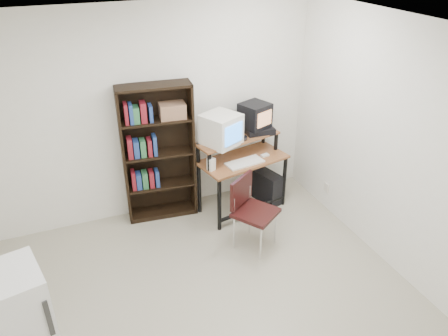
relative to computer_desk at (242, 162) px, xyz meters
name	(u,v)px	position (x,y,z in m)	size (l,w,h in m)	color
floor	(218,311)	(-0.96, -1.57, -0.68)	(4.00, 4.00, 0.01)	#B7B097
ceiling	(215,37)	(-0.96, -1.57, 1.92)	(4.00, 4.00, 0.01)	white
back_wall	(155,115)	(-0.96, 0.43, 0.62)	(4.00, 0.01, 2.60)	white
right_wall	(406,156)	(1.04, -1.57, 0.62)	(0.01, 4.00, 2.60)	white
computer_desk	(242,162)	(0.00, 0.00, 0.00)	(1.18, 0.76, 0.98)	#955930
crt_monitor	(221,130)	(-0.27, 0.03, 0.48)	(0.53, 0.53, 0.38)	white
vcr	(259,130)	(0.29, 0.14, 0.33)	(0.36, 0.26, 0.08)	black
crt_tv	(255,115)	(0.25, 0.18, 0.53)	(0.42, 0.41, 0.31)	black
cd_spindle	(243,138)	(0.01, 0.02, 0.32)	(0.12, 0.12, 0.05)	#26262B
keyboard	(245,163)	(-0.03, -0.14, 0.06)	(0.47, 0.21, 0.04)	white
mousepad	(265,156)	(0.30, -0.05, 0.05)	(0.22, 0.18, 0.01)	black
mouse	(265,156)	(0.29, -0.06, 0.07)	(0.10, 0.06, 0.03)	white
desk_speaker	(211,165)	(-0.47, -0.14, 0.13)	(0.08, 0.07, 0.17)	white
pc_tower	(266,187)	(0.39, 0.03, -0.47)	(0.20, 0.45, 0.42)	black
school_chair	(250,206)	(-0.23, -0.74, -0.14)	(0.60, 0.60, 0.86)	black
bookshelf	(158,151)	(-1.00, 0.29, 0.21)	(0.89, 0.38, 1.73)	black
mini_fridge	(15,319)	(-2.68, -1.41, -0.22)	(0.64, 0.64, 0.91)	white
wall_outlet	(327,187)	(1.03, -0.42, -0.38)	(0.02, 0.08, 0.12)	beige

